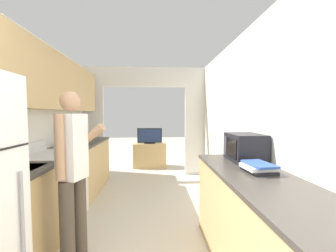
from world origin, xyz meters
name	(u,v)px	position (x,y,z in m)	size (l,w,h in m)	color
wall_left	(19,106)	(-1.33, 1.95, 1.52)	(0.38, 6.60, 2.50)	silver
wall_right	(270,131)	(1.42, 1.50, 1.25)	(0.06, 6.60, 2.50)	silver
wall_far_with_doorway	(145,113)	(0.00, 4.23, 1.46)	(3.17, 0.06, 2.50)	silver
counter_left	(69,177)	(-1.09, 2.66, 0.46)	(0.62, 3.07, 0.92)	tan
counter_right	(259,231)	(1.09, 1.04, 0.46)	(0.62, 1.86, 0.92)	tan
range_oven	(54,189)	(-1.08, 2.14, 0.47)	(0.66, 0.79, 1.06)	white
person	(72,172)	(-0.55, 1.42, 0.88)	(0.52, 0.45, 1.64)	#4C4238
microwave	(245,147)	(1.20, 1.61, 1.07)	(0.33, 0.44, 0.30)	black
book_stack	(259,168)	(1.13, 1.16, 0.96)	(0.25, 0.31, 0.08)	black
tv_cabinet	(150,155)	(0.09, 4.97, 0.32)	(0.87, 0.42, 0.64)	tan
television	(150,136)	(0.09, 4.93, 0.84)	(0.65, 0.16, 0.41)	black
knife	(71,147)	(-1.04, 2.62, 0.93)	(0.09, 0.32, 0.02)	#B7B7BC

